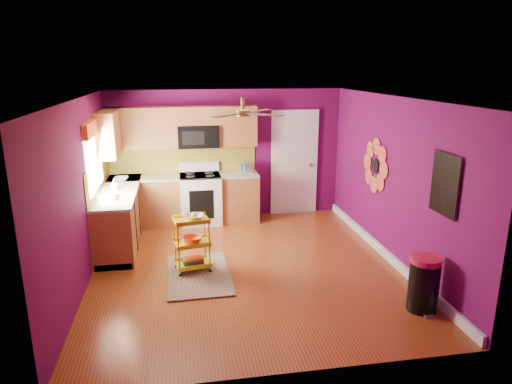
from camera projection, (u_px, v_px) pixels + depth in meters
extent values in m
plane|color=maroon|center=(246.00, 267.00, 6.86)|extent=(5.00, 5.00, 0.00)
cube|color=#5C0A49|center=(227.00, 155.00, 8.90)|extent=(4.50, 0.04, 2.50)
cube|color=#5C0A49|center=(286.00, 256.00, 4.15)|extent=(4.50, 0.04, 2.50)
cube|color=#5C0A49|center=(81.00, 194.00, 6.16)|extent=(0.04, 5.00, 2.50)
cube|color=#5C0A49|center=(393.00, 181.00, 6.89)|extent=(0.04, 5.00, 2.50)
cube|color=silver|center=(245.00, 98.00, 6.19)|extent=(4.50, 5.00, 0.04)
cube|color=white|center=(385.00, 253.00, 7.20)|extent=(0.05, 4.90, 0.14)
cube|color=brown|center=(120.00, 217.00, 7.71)|extent=(0.60, 2.30, 0.90)
cube|color=brown|center=(185.00, 200.00, 8.69)|extent=(2.80, 0.60, 0.90)
cube|color=beige|center=(118.00, 191.00, 7.58)|extent=(0.63, 2.30, 0.04)
cube|color=beige|center=(184.00, 176.00, 8.57)|extent=(2.80, 0.63, 0.04)
cube|color=black|center=(122.00, 239.00, 7.82)|extent=(0.54, 2.30, 0.10)
cube|color=black|center=(186.00, 220.00, 8.80)|extent=(2.80, 0.54, 0.10)
cube|color=white|center=(201.00, 199.00, 8.71)|extent=(0.76, 0.66, 0.92)
cube|color=black|center=(200.00, 176.00, 8.59)|extent=(0.76, 0.62, 0.03)
cube|color=white|center=(199.00, 167.00, 8.82)|extent=(0.76, 0.06, 0.18)
cube|color=black|center=(202.00, 205.00, 8.40)|extent=(0.45, 0.02, 0.55)
cube|color=brown|center=(141.00, 128.00, 8.33)|extent=(1.32, 0.33, 0.75)
cube|color=brown|center=(237.00, 126.00, 8.62)|extent=(0.72, 0.33, 0.75)
cube|color=brown|center=(198.00, 116.00, 8.45)|extent=(0.76, 0.33, 0.34)
cube|color=brown|center=(109.00, 132.00, 7.79)|extent=(0.33, 1.30, 0.75)
cube|color=black|center=(198.00, 136.00, 8.52)|extent=(0.76, 0.38, 0.40)
cube|color=olive|center=(183.00, 159.00, 8.77)|extent=(2.80, 0.01, 0.51)
cube|color=olive|center=(98.00, 175.00, 7.46)|extent=(0.01, 2.30, 0.51)
cube|color=white|center=(94.00, 157.00, 7.08)|extent=(0.03, 1.20, 1.00)
cube|color=#F25515|center=(93.00, 127.00, 6.96)|extent=(0.08, 1.35, 0.22)
cube|color=white|center=(294.00, 164.00, 9.16)|extent=(0.85, 0.04, 2.05)
cube|color=white|center=(294.00, 164.00, 9.14)|extent=(0.95, 0.02, 2.15)
sphere|color=#BF8C3F|center=(310.00, 165.00, 9.16)|extent=(0.07, 0.07, 0.07)
cylinder|color=black|center=(375.00, 166.00, 7.43)|extent=(0.01, 0.24, 0.24)
cube|color=#1AA3AE|center=(446.00, 184.00, 5.48)|extent=(0.03, 0.52, 0.72)
cube|color=black|center=(445.00, 184.00, 5.48)|extent=(0.01, 0.56, 0.76)
cylinder|color=#BF8C3F|center=(243.00, 103.00, 6.40)|extent=(0.06, 0.06, 0.16)
cylinder|color=#BF8C3F|center=(243.00, 113.00, 6.44)|extent=(0.20, 0.20, 0.08)
cube|color=#4C2D19|center=(258.00, 111.00, 6.74)|extent=(0.47, 0.47, 0.01)
cube|color=#4C2D19|center=(222.00, 112.00, 6.65)|extent=(0.47, 0.47, 0.01)
cube|color=#4C2D19|center=(226.00, 115.00, 6.14)|extent=(0.47, 0.47, 0.01)
cube|color=#4C2D19|center=(265.00, 115.00, 6.23)|extent=(0.47, 0.47, 0.01)
cube|color=black|center=(198.00, 274.00, 6.60)|extent=(0.92, 1.47, 0.02)
cylinder|color=yellow|center=(179.00, 250.00, 6.42)|extent=(0.02, 0.02, 0.77)
cylinder|color=yellow|center=(210.00, 246.00, 6.56)|extent=(0.02, 0.02, 0.77)
cylinder|color=yellow|center=(175.00, 242.00, 6.70)|extent=(0.02, 0.02, 0.77)
cylinder|color=yellow|center=(205.00, 239.00, 6.84)|extent=(0.02, 0.02, 0.77)
sphere|color=black|center=(180.00, 276.00, 6.52)|extent=(0.05, 0.05, 0.05)
sphere|color=black|center=(210.00, 271.00, 6.66)|extent=(0.05, 0.05, 0.05)
sphere|color=black|center=(176.00, 267.00, 6.80)|extent=(0.05, 0.05, 0.05)
sphere|color=black|center=(205.00, 263.00, 6.94)|extent=(0.05, 0.05, 0.05)
cube|color=yellow|center=(191.00, 220.00, 6.53)|extent=(0.55, 0.44, 0.03)
cube|color=yellow|center=(192.00, 243.00, 6.62)|extent=(0.55, 0.44, 0.03)
cube|color=yellow|center=(193.00, 264.00, 6.71)|extent=(0.55, 0.44, 0.03)
imported|color=beige|center=(194.00, 217.00, 6.53)|extent=(0.31, 0.31, 0.07)
sphere|color=yellow|center=(194.00, 216.00, 6.53)|extent=(0.09, 0.09, 0.09)
imported|color=#F25515|center=(192.00, 240.00, 6.61)|extent=(0.32, 0.32, 0.09)
cube|color=navy|center=(193.00, 262.00, 6.70)|extent=(0.32, 0.26, 0.04)
cube|color=#267233|center=(193.00, 260.00, 6.69)|extent=(0.32, 0.26, 0.03)
cube|color=#F25515|center=(193.00, 258.00, 6.69)|extent=(0.32, 0.26, 0.03)
cylinder|color=black|center=(423.00, 286.00, 5.59)|extent=(0.37, 0.37, 0.63)
cylinder|color=#B91A3B|center=(426.00, 260.00, 5.50)|extent=(0.37, 0.37, 0.07)
cube|color=beige|center=(429.00, 316.00, 5.50)|extent=(0.13, 0.07, 0.03)
cylinder|color=teal|center=(244.00, 168.00, 8.78)|extent=(0.18, 0.18, 0.16)
sphere|color=teal|center=(244.00, 163.00, 8.75)|extent=(0.06, 0.06, 0.06)
cube|color=beige|center=(246.00, 168.00, 8.77)|extent=(0.22, 0.15, 0.18)
imported|color=#EA3F72|center=(116.00, 191.00, 7.15)|extent=(0.08, 0.08, 0.17)
imported|color=white|center=(115.00, 184.00, 7.54)|extent=(0.14, 0.14, 0.18)
imported|color=white|center=(121.00, 179.00, 8.15)|extent=(0.25, 0.25, 0.06)
imported|color=white|center=(115.00, 197.00, 6.99)|extent=(0.12, 0.12, 0.10)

